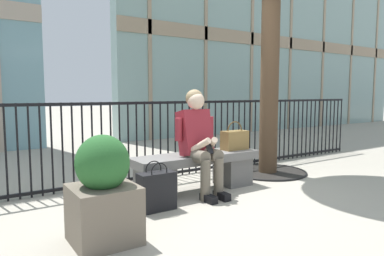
{
  "coord_description": "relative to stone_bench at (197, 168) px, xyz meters",
  "views": [
    {
      "loc": [
        -2.32,
        -3.4,
        1.16
      ],
      "look_at": [
        0.0,
        0.1,
        0.75
      ],
      "focal_mm": 32.78,
      "sensor_mm": 36.0,
      "label": 1
    }
  ],
  "objects": [
    {
      "name": "planter",
      "position": [
        -1.43,
        -0.8,
        0.12
      ],
      "size": [
        0.49,
        0.49,
        0.85
      ],
      "color": "#726656",
      "rests_on": "ground"
    },
    {
      "name": "stone_bench",
      "position": [
        0.0,
        0.0,
        0.0
      ],
      "size": [
        1.6,
        0.44,
        0.45
      ],
      "color": "slate",
      "rests_on": "ground"
    },
    {
      "name": "ground_plane",
      "position": [
        0.0,
        0.0,
        -0.27
      ],
      "size": [
        60.0,
        60.0,
        0.0
      ],
      "primitive_type": "plane",
      "color": "#A8A091"
    },
    {
      "name": "shopping_bag",
      "position": [
        -0.73,
        -0.36,
        -0.07
      ],
      "size": [
        0.37,
        0.17,
        0.49
      ],
      "color": "black",
      "rests_on": "ground"
    },
    {
      "name": "plaza_railing",
      "position": [
        0.0,
        0.79,
        0.26
      ],
      "size": [
        8.13,
        0.04,
        1.06
      ],
      "color": "black",
      "rests_on": "ground"
    },
    {
      "name": "seated_person_with_phone",
      "position": [
        -0.05,
        -0.13,
        0.38
      ],
      "size": [
        0.52,
        0.66,
        1.21
      ],
      "color": "#6B6051",
      "rests_on": "ground"
    },
    {
      "name": "handbag_on_bench",
      "position": [
        0.58,
        -0.01,
        0.31
      ],
      "size": [
        0.34,
        0.17,
        0.37
      ],
      "color": "olive",
      "rests_on": "stone_bench"
    }
  ]
}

